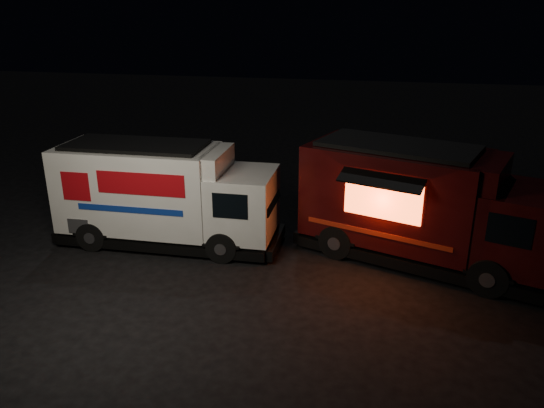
{
  "coord_description": "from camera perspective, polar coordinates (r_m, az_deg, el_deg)",
  "views": [
    {
      "loc": [
        4.3,
        -12.6,
        6.69
      ],
      "look_at": [
        1.17,
        2.0,
        1.12
      ],
      "focal_mm": 35.0,
      "sensor_mm": 36.0,
      "label": 1
    }
  ],
  "objects": [
    {
      "name": "ground",
      "position": [
        14.89,
        -6.07,
        -6.34
      ],
      "size": [
        80.0,
        80.0,
        0.0
      ],
      "primitive_type": "plane",
      "color": "black",
      "rests_on": "ground"
    },
    {
      "name": "white_truck",
      "position": [
        15.86,
        -11.12,
        1.0
      ],
      "size": [
        6.69,
        2.38,
        3.02
      ],
      "primitive_type": null,
      "rotation": [
        0.0,
        0.0,
        0.02
      ],
      "color": "white",
      "rests_on": "ground"
    },
    {
      "name": "red_truck",
      "position": [
        14.99,
        16.24,
        -0.18
      ],
      "size": [
        7.39,
        4.68,
        3.23
      ],
      "primitive_type": null,
      "rotation": [
        0.0,
        0.0,
        -0.33
      ],
      "color": "#3A0A0B",
      "rests_on": "ground"
    }
  ]
}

